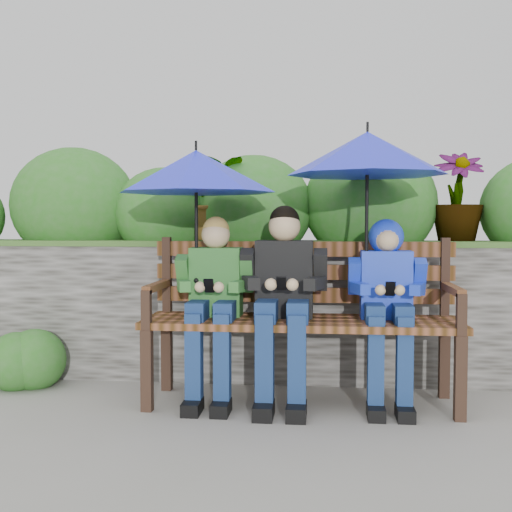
# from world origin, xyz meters

# --- Properties ---
(ground) EXTENTS (60.00, 60.00, 0.00)m
(ground) POSITION_xyz_m (0.00, 0.00, 0.00)
(ground) COLOR gray
(ground) RESTS_ON ground
(garden_backdrop) EXTENTS (8.00, 2.86, 1.88)m
(garden_backdrop) POSITION_xyz_m (-0.06, 1.58, 0.66)
(garden_backdrop) COLOR #3E3C36
(garden_backdrop) RESTS_ON ground
(park_bench) EXTENTS (2.01, 0.59, 1.06)m
(park_bench) POSITION_xyz_m (0.29, 0.19, 0.60)
(park_bench) COLOR #332118
(park_bench) RESTS_ON ground
(boy_left) EXTENTS (0.50, 0.58, 1.20)m
(boy_left) POSITION_xyz_m (-0.27, 0.09, 0.69)
(boy_left) COLOR #3B722F
(boy_left) RESTS_ON ground
(boy_middle) EXTENTS (0.55, 0.64, 1.27)m
(boy_middle) POSITION_xyz_m (0.18, 0.08, 0.72)
(boy_middle) COLOR black
(boy_middle) RESTS_ON ground
(boy_right) EXTENTS (0.48, 0.59, 1.19)m
(boy_right) POSITION_xyz_m (0.83, 0.10, 0.72)
(boy_right) COLOR #1D28C4
(boy_right) RESTS_ON ground
(umbrella_left) EXTENTS (1.03, 1.03, 0.92)m
(umbrella_left) POSITION_xyz_m (-0.39, 0.11, 1.49)
(umbrella_left) COLOR #1923E1
(umbrella_left) RESTS_ON ground
(umbrella_right) EXTENTS (1.01, 1.01, 1.01)m
(umbrella_right) POSITION_xyz_m (0.70, 0.13, 1.60)
(umbrella_right) COLOR #1923E1
(umbrella_right) RESTS_ON ground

